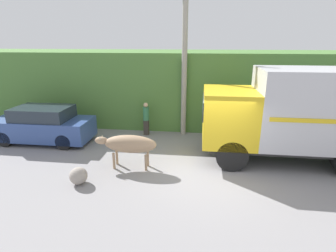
{
  "coord_description": "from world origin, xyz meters",
  "views": [
    {
      "loc": [
        -0.5,
        -8.21,
        4.32
      ],
      "look_at": [
        -1.61,
        0.68,
        1.4
      ],
      "focal_mm": 28.0,
      "sensor_mm": 36.0,
      "label": 1
    }
  ],
  "objects_px": {
    "pedestrian_on_hill": "(146,117)",
    "utility_pole": "(184,59)",
    "roadside_rock": "(79,176)",
    "brown_cow": "(129,144)",
    "cargo_truck": "(296,113)",
    "parked_suv": "(43,125)"
  },
  "relations": [
    {
      "from": "pedestrian_on_hill",
      "to": "utility_pole",
      "type": "bearing_deg",
      "value": -155.13
    },
    {
      "from": "parked_suv",
      "to": "roadside_rock",
      "type": "bearing_deg",
      "value": -45.55
    },
    {
      "from": "cargo_truck",
      "to": "utility_pole",
      "type": "xyz_separation_m",
      "value": [
        -4.18,
        2.56,
        1.66
      ]
    },
    {
      "from": "utility_pole",
      "to": "roadside_rock",
      "type": "distance_m",
      "value": 6.74
    },
    {
      "from": "cargo_truck",
      "to": "roadside_rock",
      "type": "bearing_deg",
      "value": -157.62
    },
    {
      "from": "brown_cow",
      "to": "roadside_rock",
      "type": "relative_size",
      "value": 3.96
    },
    {
      "from": "pedestrian_on_hill",
      "to": "utility_pole",
      "type": "height_order",
      "value": "utility_pole"
    },
    {
      "from": "pedestrian_on_hill",
      "to": "roadside_rock",
      "type": "distance_m",
      "value": 4.93
    },
    {
      "from": "brown_cow",
      "to": "roadside_rock",
      "type": "distance_m",
      "value": 1.95
    },
    {
      "from": "cargo_truck",
      "to": "utility_pole",
      "type": "relative_size",
      "value": 0.91
    },
    {
      "from": "brown_cow",
      "to": "pedestrian_on_hill",
      "type": "bearing_deg",
      "value": 101.92
    },
    {
      "from": "roadside_rock",
      "to": "parked_suv",
      "type": "bearing_deg",
      "value": 133.85
    },
    {
      "from": "pedestrian_on_hill",
      "to": "utility_pole",
      "type": "relative_size",
      "value": 0.23
    },
    {
      "from": "cargo_truck",
      "to": "pedestrian_on_hill",
      "type": "xyz_separation_m",
      "value": [
        -5.93,
        2.19,
        -0.99
      ]
    },
    {
      "from": "parked_suv",
      "to": "pedestrian_on_hill",
      "type": "distance_m",
      "value": 4.59
    },
    {
      "from": "cargo_truck",
      "to": "utility_pole",
      "type": "bearing_deg",
      "value": 151.22
    },
    {
      "from": "roadside_rock",
      "to": "cargo_truck",
      "type": "bearing_deg",
      "value": 19.68
    },
    {
      "from": "parked_suv",
      "to": "roadside_rock",
      "type": "height_order",
      "value": "parked_suv"
    },
    {
      "from": "pedestrian_on_hill",
      "to": "utility_pole",
      "type": "xyz_separation_m",
      "value": [
        1.74,
        0.37,
        2.65
      ]
    },
    {
      "from": "roadside_rock",
      "to": "brown_cow",
      "type": "bearing_deg",
      "value": 45.35
    },
    {
      "from": "brown_cow",
      "to": "utility_pole",
      "type": "height_order",
      "value": "utility_pole"
    },
    {
      "from": "parked_suv",
      "to": "roadside_rock",
      "type": "xyz_separation_m",
      "value": [
        3.15,
        -3.28,
        -0.5
      ]
    }
  ]
}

